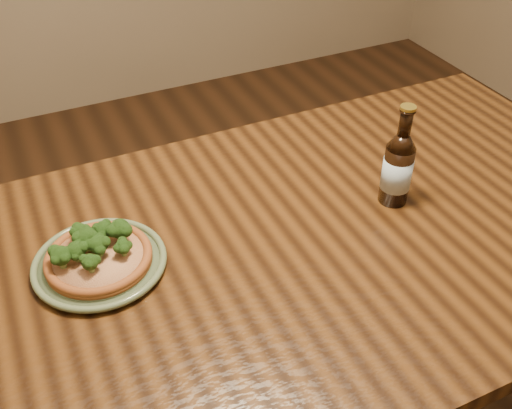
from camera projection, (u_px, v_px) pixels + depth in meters
name	position (u px, v px, depth m)	size (l,w,h in m)	color
table	(299.00, 269.00, 1.28)	(1.60, 0.90, 0.75)	#44260E
plate	(100.00, 263.00, 1.15)	(0.26, 0.26, 0.02)	#586646
pizza	(97.00, 254.00, 1.14)	(0.20, 0.20, 0.07)	brown
beer_bottle	(398.00, 168.00, 1.26)	(0.06, 0.06, 0.23)	black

